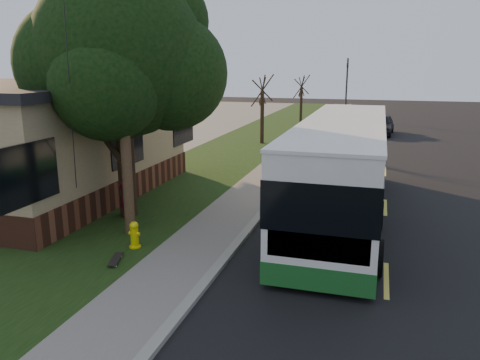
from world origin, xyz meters
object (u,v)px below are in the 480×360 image
at_px(fire_hydrant, 134,235).
at_px(distant_car, 380,124).
at_px(skateboarder, 126,196).
at_px(bare_tree_near, 262,110).
at_px(transit_bus, 342,166).
at_px(skateboard_main, 116,259).
at_px(utility_pole, 121,76).
at_px(bare_tree_far, 301,99).
at_px(dumpster, 87,166).
at_px(leafy_tree, 123,57).
at_px(traffic_signal, 347,84).

bearing_deg(fire_hydrant, distant_car, 75.66).
relative_size(skateboarder, distant_car, 0.35).
relative_size(bare_tree_near, transit_bus, 0.36).
relative_size(skateboarder, skateboard_main, 1.70).
bearing_deg(utility_pole, transit_bus, 31.33).
distance_m(bare_tree_far, transit_bus, 26.05).
relative_size(fire_hydrant, bare_tree_far, 0.18).
height_order(bare_tree_near, skateboarder, bare_tree_near).
xyz_separation_m(transit_bus, dumpster, (-11.02, 1.94, -1.06)).
bearing_deg(bare_tree_far, dumpster, -103.16).
bearing_deg(bare_tree_far, transit_bus, -77.77).
bearing_deg(dumpster, skateboarder, -44.21).
bearing_deg(utility_pole, dumpster, 133.42).
bearing_deg(leafy_tree, transit_bus, 15.77).
xyz_separation_m(utility_pole, traffic_signal, (3.81, 33.01, -1.47)).
bearing_deg(dumpster, traffic_signal, 71.89).
relative_size(bare_tree_far, traffic_signal, 0.73).
relative_size(bare_tree_near, bare_tree_far, 1.07).
height_order(bare_tree_far, transit_bus, bare_tree_far).
bearing_deg(dumpster, skateboard_main, -51.76).
bearing_deg(leafy_tree, skateboarder, -78.86).
relative_size(traffic_signal, dumpster, 3.23).
xyz_separation_m(fire_hydrant, traffic_signal, (3.10, 34.00, 2.73)).
bearing_deg(bare_tree_near, transit_bus, -65.91).
distance_m(utility_pole, dumpster, 8.54).
height_order(utility_pole, transit_bus, utility_pole).
bearing_deg(traffic_signal, bare_tree_far, -131.19).
xyz_separation_m(traffic_signal, dumpster, (-9.00, -27.52, -2.51)).
height_order(fire_hydrant, dumpster, dumpster).
bearing_deg(transit_bus, leafy_tree, -164.23).
height_order(bare_tree_far, dumpster, bare_tree_far).
relative_size(bare_tree_near, traffic_signal, 0.78).
distance_m(bare_tree_near, traffic_signal, 16.52).
bearing_deg(distant_car, skateboarder, -104.43).
xyz_separation_m(fire_hydrant, utility_pole, (-0.71, 0.99, 4.20)).
bearing_deg(transit_bus, distant_car, 86.65).
distance_m(fire_hydrant, bare_tree_near, 18.10).
bearing_deg(leafy_tree, fire_hydrant, -59.33).
height_order(bare_tree_near, bare_tree_far, bare_tree_near).
bearing_deg(skateboarder, skateboard_main, 119.85).
distance_m(bare_tree_near, transit_bus, 14.75).
relative_size(leafy_tree, dumpster, 4.58).
distance_m(fire_hydrant, distant_car, 25.41).
xyz_separation_m(utility_pole, bare_tree_far, (0.31, 29.01, -2.63)).
bearing_deg(transit_bus, traffic_signal, 93.92).
bearing_deg(skateboard_main, fire_hydrant, 90.19).
distance_m(skateboard_main, distant_car, 26.39).
xyz_separation_m(utility_pole, leafy_tree, (-0.87, 1.66, 0.54)).
relative_size(traffic_signal, skateboarder, 3.63).
distance_m(leafy_tree, bare_tree_far, 27.56).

